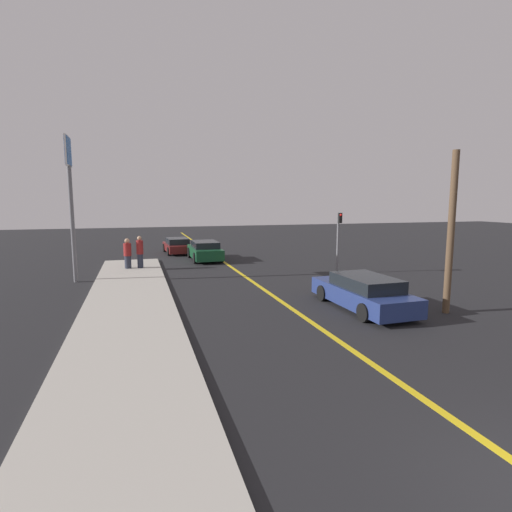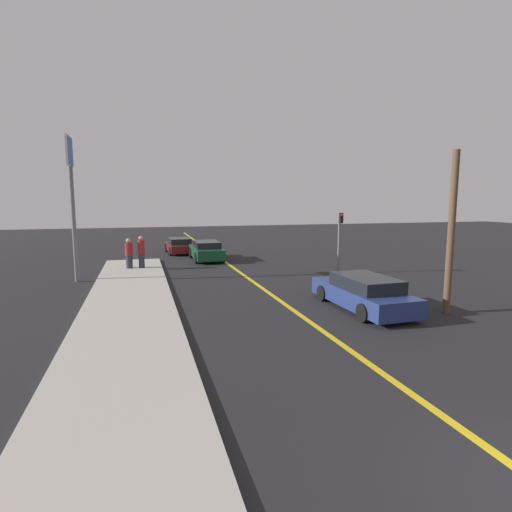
# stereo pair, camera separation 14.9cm
# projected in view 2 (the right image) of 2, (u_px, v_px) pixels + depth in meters

# --- Properties ---
(road_center_line) EXTENTS (0.20, 60.00, 0.01)m
(road_center_line) POSITION_uv_depth(u_px,v_px,m) (242.00, 273.00, 22.01)
(road_center_line) COLOR gold
(road_center_line) RESTS_ON ground_plane
(sidewalk_left) EXTENTS (3.33, 24.37, 0.12)m
(sidewalk_left) POSITION_uv_depth(u_px,v_px,m) (129.00, 307.00, 14.88)
(sidewalk_left) COLOR #ADA89E
(sidewalk_left) RESTS_ON ground_plane
(car_near_right_lane) EXTENTS (2.02, 4.81, 1.26)m
(car_near_right_lane) POSITION_uv_depth(u_px,v_px,m) (363.00, 293.00, 14.69)
(car_near_right_lane) COLOR navy
(car_near_right_lane) RESTS_ON ground_plane
(car_ahead_center) EXTENTS (1.92, 4.50, 1.30)m
(car_ahead_center) POSITION_uv_depth(u_px,v_px,m) (206.00, 251.00, 26.97)
(car_ahead_center) COLOR #144728
(car_ahead_center) RESTS_ON ground_plane
(car_far_distant) EXTENTS (2.02, 4.12, 1.17)m
(car_far_distant) POSITION_uv_depth(u_px,v_px,m) (179.00, 246.00, 30.58)
(car_far_distant) COLOR maroon
(car_far_distant) RESTS_ON ground_plane
(pedestrian_near_curb) EXTENTS (0.43, 0.43, 1.73)m
(pedestrian_near_curb) POSITION_uv_depth(u_px,v_px,m) (129.00, 253.00, 22.96)
(pedestrian_near_curb) COLOR #282D3D
(pedestrian_near_curb) RESTS_ON sidewalk_left
(pedestrian_mid_group) EXTENTS (0.39, 0.39, 1.85)m
(pedestrian_mid_group) POSITION_uv_depth(u_px,v_px,m) (141.00, 252.00, 23.15)
(pedestrian_mid_group) COLOR #282D3D
(pedestrian_mid_group) RESTS_ON sidewalk_left
(traffic_light) EXTENTS (0.18, 0.40, 3.34)m
(traffic_light) POSITION_uv_depth(u_px,v_px,m) (339.00, 236.00, 21.67)
(traffic_light) COLOR slate
(traffic_light) RESTS_ON ground_plane
(roadside_sign) EXTENTS (0.20, 1.45, 7.02)m
(roadside_sign) POSITION_uv_depth(u_px,v_px,m) (71.00, 179.00, 19.09)
(roadside_sign) COLOR slate
(roadside_sign) RESTS_ON ground_plane
(utility_pole) EXTENTS (0.24, 0.24, 5.69)m
(utility_pole) POSITION_uv_depth(u_px,v_px,m) (451.00, 234.00, 13.84)
(utility_pole) COLOR brown
(utility_pole) RESTS_ON ground_plane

